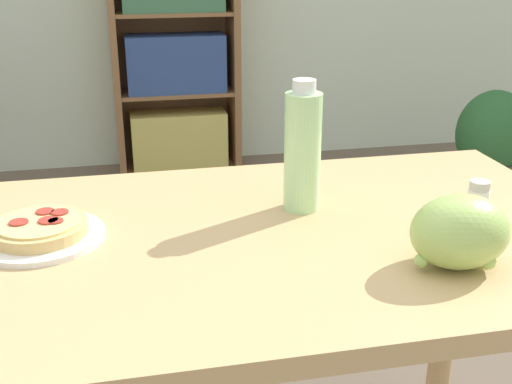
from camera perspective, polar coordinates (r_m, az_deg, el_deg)
dining_table at (r=1.15m, az=0.93°, el=-8.93°), size 1.18×0.71×0.76m
pizza_on_plate at (r=1.12m, az=-18.68°, el=-3.35°), size 0.21×0.21×0.04m
grape_bunch at (r=1.01m, az=17.73°, el=-3.39°), size 0.15×0.12×0.11m
drink_bottle at (r=1.16m, az=4.16°, el=3.75°), size 0.07×0.07×0.24m
salt_shaker at (r=1.18m, az=19.10°, el=-0.88°), size 0.04×0.04×0.08m
bookshelf at (r=3.61m, az=-7.19°, el=11.59°), size 0.68×0.30×1.32m
potted_plant_floor at (r=3.40m, az=20.18°, el=3.98°), size 0.37×0.31×0.56m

